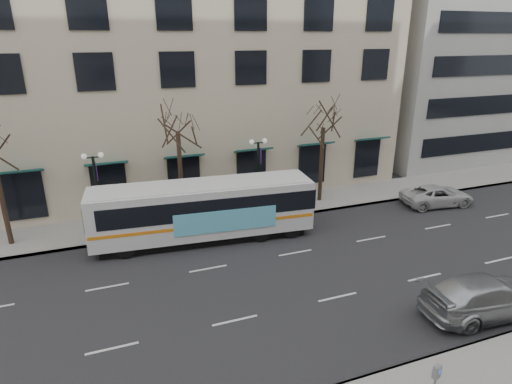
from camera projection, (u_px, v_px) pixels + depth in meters
name	position (u px, v px, depth m)	size (l,w,h in m)	color
ground	(220.00, 292.00, 20.23)	(160.00, 160.00, 0.00)	black
sidewalk_far	(254.00, 209.00, 29.76)	(80.00, 4.00, 0.15)	gray
building_hotel	(119.00, 28.00, 33.94)	(40.00, 20.00, 24.00)	#C3B395
tree_far_mid	(177.00, 116.00, 25.60)	(3.60, 3.60, 8.55)	black
tree_far_right	(324.00, 114.00, 29.03)	(3.60, 3.60, 8.06)	black
lamp_post_left	(97.00, 191.00, 24.81)	(1.22, 0.45, 5.21)	black
lamp_post_right	(258.00, 173.00, 28.07)	(1.22, 0.45, 5.21)	black
city_bus	(205.00, 209.00, 24.92)	(13.01, 3.92, 3.48)	silver
silver_car	(487.00, 296.00, 18.41)	(2.40, 5.91, 1.72)	#AAAEB2
white_pickup	(437.00, 195.00, 30.44)	(2.35, 5.09, 1.41)	#BDBDBD
pay_station	(436.00, 374.00, 13.90)	(0.30, 0.24, 1.24)	gray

